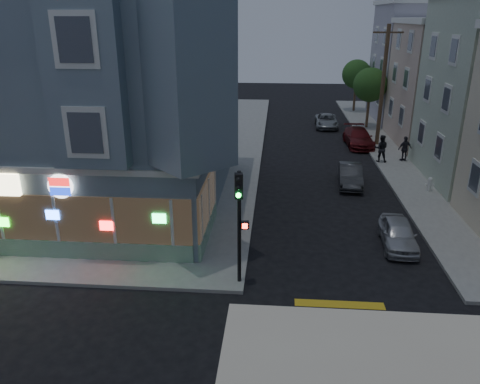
# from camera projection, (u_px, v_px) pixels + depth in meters

# --- Properties ---
(ground) EXTENTS (120.00, 120.00, 0.00)m
(ground) POSITION_uv_depth(u_px,v_px,m) (150.00, 324.00, 15.74)
(ground) COLOR black
(ground) RESTS_ON ground
(sidewalk_nw) EXTENTS (33.00, 42.00, 0.15)m
(sidewalk_nw) POSITION_uv_depth(u_px,v_px,m) (61.00, 141.00, 38.17)
(sidewalk_nw) COLOR gray
(sidewalk_nw) RESTS_ON ground
(corner_building) EXTENTS (14.60, 14.60, 11.40)m
(corner_building) POSITION_uv_depth(u_px,v_px,m) (84.00, 95.00, 24.37)
(corner_building) COLOR slate
(corner_building) RESTS_ON sidewalk_nw
(row_house_c) EXTENTS (12.00, 8.60, 9.00)m
(row_house_c) POSITION_uv_depth(u_px,v_px,m) (479.00, 86.00, 35.91)
(row_house_c) COLOR beige
(row_house_c) RESTS_ON sidewalk_ne
(row_house_d) EXTENTS (12.00, 8.60, 10.50)m
(row_house_d) POSITION_uv_depth(u_px,v_px,m) (443.00, 64.00, 44.04)
(row_house_d) COLOR #9F99A9
(row_house_d) RESTS_ON sidewalk_ne
(utility_pole) EXTENTS (2.20, 0.30, 9.00)m
(utility_pole) POSITION_uv_depth(u_px,v_px,m) (383.00, 84.00, 35.50)
(utility_pole) COLOR #4C3826
(utility_pole) RESTS_ON sidewalk_ne
(street_tree_near) EXTENTS (3.00, 3.00, 5.30)m
(street_tree_near) POSITION_uv_depth(u_px,v_px,m) (370.00, 85.00, 41.38)
(street_tree_near) COLOR #4C3826
(street_tree_near) RESTS_ON sidewalk_ne
(street_tree_far) EXTENTS (3.00, 3.00, 5.30)m
(street_tree_far) POSITION_uv_depth(u_px,v_px,m) (357.00, 74.00, 48.84)
(street_tree_far) COLOR #4C3826
(street_tree_far) RESTS_ON sidewalk_ne
(running_child) EXTENTS (0.62, 0.47, 1.55)m
(running_child) POSITION_uv_depth(u_px,v_px,m) (445.00, 381.00, 12.22)
(running_child) COLOR #F7F17E
(running_child) RESTS_ON ground
(pedestrian_a) EXTENTS (1.02, 0.86, 1.89)m
(pedestrian_a) POSITION_uv_depth(u_px,v_px,m) (381.00, 148.00, 32.32)
(pedestrian_a) COLOR black
(pedestrian_a) RESTS_ON sidewalk_ne
(pedestrian_b) EXTENTS (1.11, 0.75, 1.74)m
(pedestrian_b) POSITION_uv_depth(u_px,v_px,m) (405.00, 149.00, 32.54)
(pedestrian_b) COLOR #25242C
(pedestrian_b) RESTS_ON sidewalk_ne
(parked_car_a) EXTENTS (1.63, 3.64, 1.21)m
(parked_car_a) POSITION_uv_depth(u_px,v_px,m) (398.00, 234.00, 20.84)
(parked_car_a) COLOR #B4B7BC
(parked_car_a) RESTS_ON ground
(parked_car_b) EXTENTS (1.66, 3.95, 1.27)m
(parked_car_b) POSITION_uv_depth(u_px,v_px,m) (350.00, 175.00, 28.35)
(parked_car_b) COLOR #343639
(parked_car_b) RESTS_ON ground
(parked_car_c) EXTENTS (2.10, 4.82, 1.38)m
(parked_car_c) POSITION_uv_depth(u_px,v_px,m) (358.00, 138.00, 36.85)
(parked_car_c) COLOR maroon
(parked_car_c) RESTS_ON ground
(parked_car_d) EXTENTS (2.10, 4.36, 1.20)m
(parked_car_d) POSITION_uv_depth(u_px,v_px,m) (326.00, 121.00, 43.08)
(parked_car_d) COLOR gray
(parked_car_d) RESTS_ON ground
(traffic_signal) EXTENTS (0.54, 0.50, 4.44)m
(traffic_signal) POSITION_uv_depth(u_px,v_px,m) (239.00, 210.00, 16.84)
(traffic_signal) COLOR black
(traffic_signal) RESTS_ON sidewalk_nw
(fire_hydrant) EXTENTS (0.48, 0.28, 0.83)m
(fire_hydrant) POSITION_uv_depth(u_px,v_px,m) (430.00, 184.00, 27.08)
(fire_hydrant) COLOR silver
(fire_hydrant) RESTS_ON sidewalk_ne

